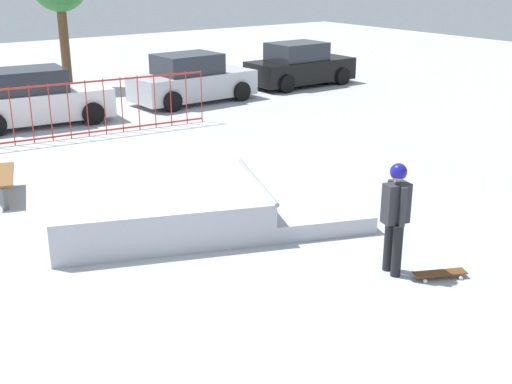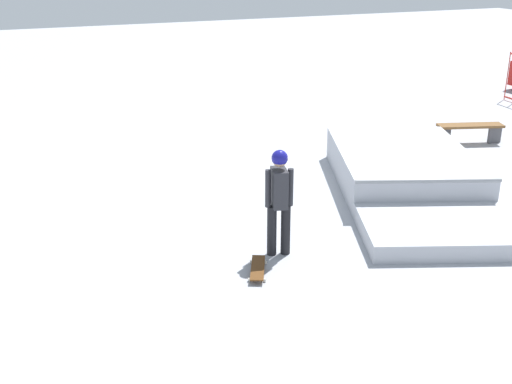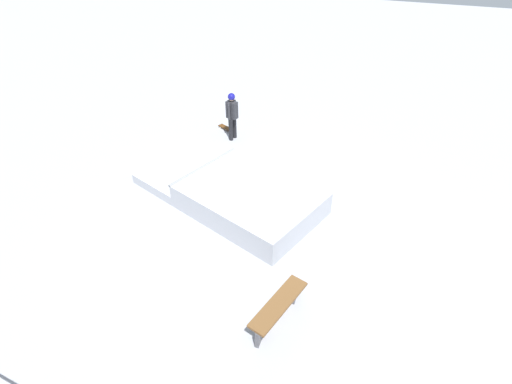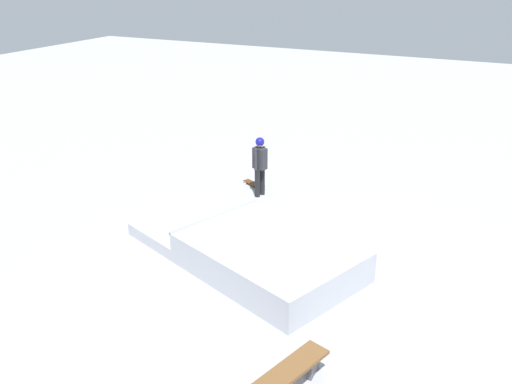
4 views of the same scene
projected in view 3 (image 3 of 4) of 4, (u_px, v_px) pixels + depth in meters
The scene contains 5 objects.
ground_plane at pixel (262, 203), 11.57m from camera, with size 60.00×60.00×0.00m, color #A8AAB2.
skate_ramp at pixel (237, 194), 11.39m from camera, with size 5.97×4.35×0.74m.
skater at pixel (232, 113), 14.07m from camera, with size 0.42×0.43×1.73m.
skateboard at pixel (227, 128), 15.15m from camera, with size 0.81×0.52×0.09m.
park_bench at pixel (279, 307), 8.21m from camera, with size 0.86×1.65×0.48m.
Camera 3 is at (-2.87, 8.70, 7.09)m, focal length 28.45 mm.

